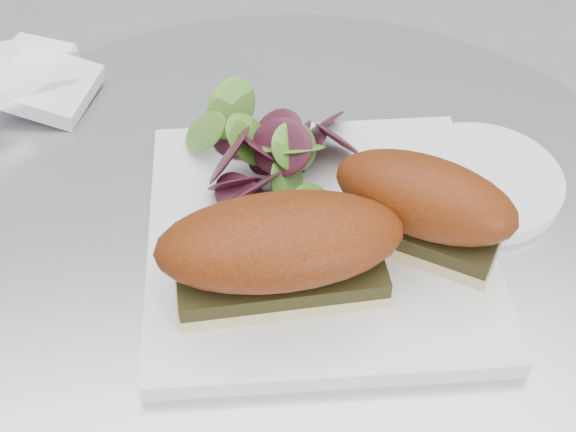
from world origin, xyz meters
The scene contains 7 objects.
table centered at (0.00, 0.00, 0.49)m, with size 0.70×0.70×0.73m.
plate centered at (0.02, 0.01, 0.74)m, with size 0.27×0.27×0.02m, color silver.
sandwich_left centered at (-0.02, -0.04, 0.79)m, with size 0.18×0.08×0.08m.
sandwich_right centered at (0.10, -0.02, 0.79)m, with size 0.15×0.13×0.08m.
salad centered at (0.00, 0.09, 0.77)m, with size 0.12×0.12×0.05m, color #59882C, non-canonical shape.
napkin centered at (-0.22, 0.24, 0.74)m, with size 0.14×0.14×0.02m, color white, non-canonical shape.
saucer centered at (0.17, 0.05, 0.74)m, with size 0.14×0.14×0.01m, color silver.
Camera 1 is at (-0.07, -0.41, 1.21)m, focal length 50.00 mm.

